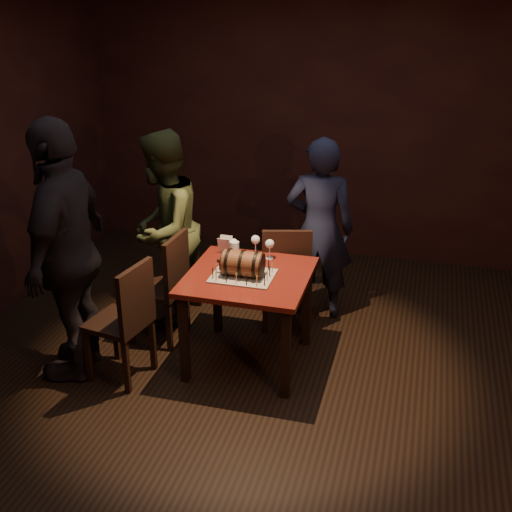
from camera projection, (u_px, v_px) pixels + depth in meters
name	position (u px, v px, depth m)	size (l,w,h in m)	color
room_shell	(264.00, 199.00, 4.31)	(5.04, 5.04, 2.80)	black
pub_table	(248.00, 288.00, 4.79)	(0.90, 0.90, 0.75)	#53120D
cake_board	(243.00, 276.00, 4.70)	(0.45, 0.35, 0.01)	#A59985
barrel_cake	(243.00, 264.00, 4.66)	(0.35, 0.20, 0.20)	brown
birthday_candles	(243.00, 270.00, 4.68)	(0.40, 0.30, 0.09)	#FDEA97
wine_glass_left	(233.00, 244.00, 4.98)	(0.07, 0.07, 0.16)	silver
wine_glass_mid	(255.00, 241.00, 5.04)	(0.07, 0.07, 0.16)	silver
wine_glass_right	(270.00, 245.00, 4.96)	(0.07, 0.07, 0.16)	silver
pint_of_ale	(235.00, 251.00, 4.96)	(0.07, 0.07, 0.15)	silver
menu_card	(225.00, 245.00, 5.09)	(0.10, 0.05, 0.13)	white
chair_back	(286.00, 272.00, 5.32)	(0.49, 0.49, 0.93)	black
chair_left_rear	(166.00, 282.00, 5.14)	(0.42, 0.42, 0.93)	black
chair_left_front	(127.00, 316.00, 4.63)	(0.46, 0.46, 0.93)	black
person_back	(320.00, 229.00, 5.46)	(0.58, 0.38, 1.60)	#181A30
person_left_rear	(163.00, 229.00, 5.36)	(0.81, 0.63, 1.66)	#394120
person_left_front	(68.00, 252.00, 4.57)	(1.14, 0.47, 1.94)	black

